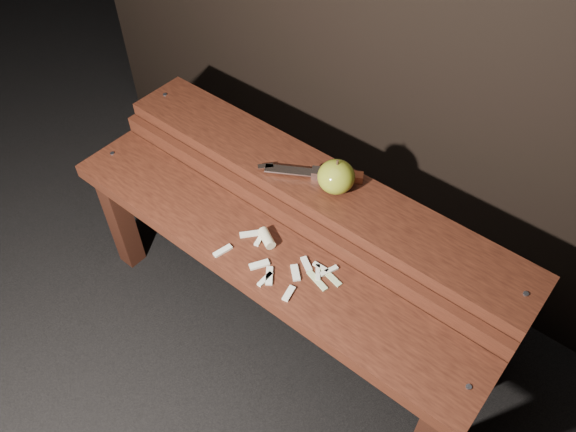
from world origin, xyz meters
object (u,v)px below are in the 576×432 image
Objects in this scene: bench_rear_tier at (313,202)px; apple at (336,177)px; bench_front_tier at (258,269)px; knife at (327,174)px.

bench_rear_tier is 12.58× the size of apple.
apple is (0.06, 0.23, 0.19)m from bench_front_tier.
knife reaches higher than bench_front_tier.
apple is (0.06, 0.00, 0.13)m from bench_rear_tier.
knife is (0.02, 0.25, 0.16)m from bench_front_tier.
bench_front_tier is 12.58× the size of apple.
bench_front_tier is 1.00× the size of bench_rear_tier.
bench_rear_tier is 4.91× the size of knife.
apple reaches higher than knife.
bench_rear_tier reaches higher than bench_front_tier.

